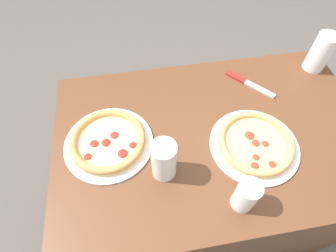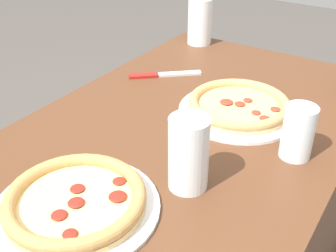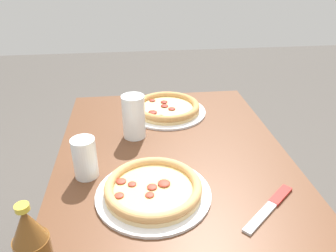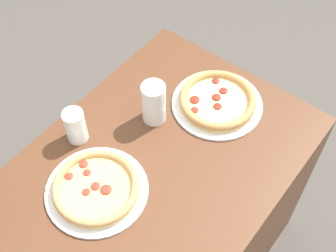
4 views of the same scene
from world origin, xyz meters
name	(u,v)px [view 1 (image 1 of 4)]	position (x,y,z in m)	size (l,w,h in m)	color
ground_plane	(196,204)	(0.00, 0.00, 0.00)	(8.00, 8.00, 0.00)	#4C4742
table	(204,177)	(0.00, 0.00, 0.38)	(1.11, 0.70, 0.75)	#56331E
pizza_salami	(255,143)	(-0.11, 0.07, 0.77)	(0.30, 0.30, 0.04)	silver
pizza_margherita	(108,141)	(0.37, -0.01, 0.77)	(0.30, 0.30, 0.04)	silver
glass_cola	(320,54)	(-0.49, -0.25, 0.82)	(0.08, 0.08, 0.15)	white
glass_red_wine	(164,161)	(0.20, 0.11, 0.82)	(0.08, 0.08, 0.15)	white
glass_water	(245,196)	(-0.01, 0.25, 0.81)	(0.07, 0.07, 0.12)	white
knife	(248,83)	(-0.19, -0.21, 0.76)	(0.16, 0.18, 0.01)	maroon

